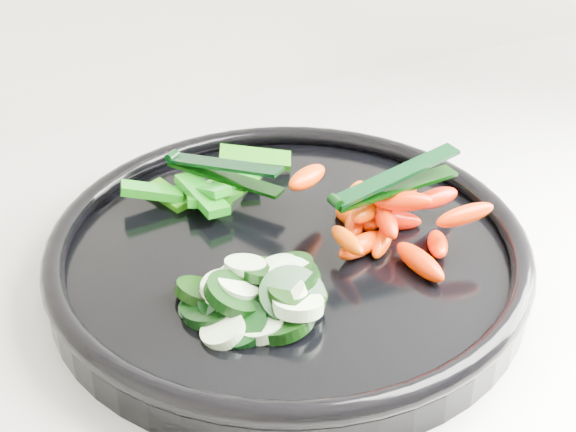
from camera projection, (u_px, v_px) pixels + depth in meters
name	position (u px, v px, depth m)	size (l,w,h in m)	color
veggie_tray	(288.00, 253.00, 0.63)	(0.46, 0.46, 0.04)	black
cucumber_pile	(251.00, 297.00, 0.56)	(0.12, 0.10, 0.04)	black
carrot_pile	(384.00, 215.00, 0.63)	(0.14, 0.15, 0.05)	#FD3000
pepper_pile	(211.00, 187.00, 0.69)	(0.16, 0.09, 0.04)	#0C740B
tong_carrot	(392.00, 183.00, 0.61)	(0.11, 0.02, 0.02)	black
tong_pepper	(221.00, 170.00, 0.68)	(0.08, 0.10, 0.02)	black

